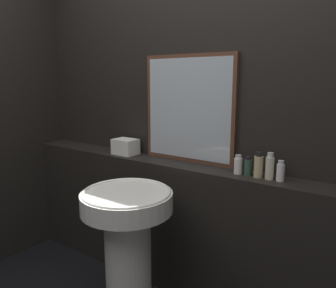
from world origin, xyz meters
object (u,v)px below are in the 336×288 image
(body_wash_bottle, at_px, (270,167))
(lotion_bottle, at_px, (258,165))
(pedestal_sink, at_px, (128,243))
(mirror, at_px, (189,109))
(conditioner_bottle, at_px, (248,167))
(shampoo_bottle, at_px, (238,165))
(towel_stack, at_px, (125,147))
(hand_soap_bottle, at_px, (281,172))

(body_wash_bottle, bearing_deg, lotion_bottle, 180.00)
(pedestal_sink, distance_m, mirror, 0.93)
(mirror, bearing_deg, conditioner_bottle, -10.99)
(mirror, bearing_deg, shampoo_bottle, -12.60)
(conditioner_bottle, xyz_separation_m, lotion_bottle, (0.06, 0.00, 0.02))
(towel_stack, height_order, body_wash_bottle, body_wash_bottle)
(mirror, height_order, towel_stack, mirror)
(mirror, height_order, body_wash_bottle, mirror)
(towel_stack, height_order, hand_soap_bottle, hand_soap_bottle)
(towel_stack, relative_size, conditioner_bottle, 1.55)
(body_wash_bottle, bearing_deg, conditioner_bottle, 180.00)
(towel_stack, bearing_deg, pedestal_sink, -47.18)
(pedestal_sink, distance_m, hand_soap_bottle, 0.94)
(lotion_bottle, bearing_deg, pedestal_sink, -137.63)
(hand_soap_bottle, bearing_deg, pedestal_sink, -143.37)
(conditioner_bottle, bearing_deg, lotion_bottle, 0.00)
(pedestal_sink, bearing_deg, hand_soap_bottle, 36.63)
(conditioner_bottle, bearing_deg, mirror, 169.01)
(conditioner_bottle, relative_size, hand_soap_bottle, 0.97)
(towel_stack, distance_m, conditioner_bottle, 0.95)
(lotion_bottle, bearing_deg, hand_soap_bottle, 0.00)
(body_wash_bottle, relative_size, hand_soap_bottle, 1.32)
(hand_soap_bottle, bearing_deg, conditioner_bottle, 180.00)
(mirror, height_order, hand_soap_bottle, mirror)
(mirror, distance_m, towel_stack, 0.58)
(shampoo_bottle, bearing_deg, towel_stack, 180.00)
(pedestal_sink, relative_size, lotion_bottle, 5.72)
(shampoo_bottle, bearing_deg, conditioner_bottle, 0.00)
(pedestal_sink, relative_size, towel_stack, 4.86)
(pedestal_sink, relative_size, body_wash_bottle, 5.58)
(body_wash_bottle, xyz_separation_m, hand_soap_bottle, (0.06, 0.00, -0.02))
(conditioner_bottle, height_order, hand_soap_bottle, hand_soap_bottle)
(pedestal_sink, height_order, body_wash_bottle, body_wash_bottle)
(lotion_bottle, distance_m, hand_soap_bottle, 0.13)
(pedestal_sink, bearing_deg, body_wash_bottle, 39.24)
(pedestal_sink, relative_size, hand_soap_bottle, 7.34)
(mirror, relative_size, conditioner_bottle, 6.31)
(towel_stack, bearing_deg, lotion_bottle, 0.00)
(towel_stack, relative_size, hand_soap_bottle, 1.51)
(conditioner_bottle, bearing_deg, shampoo_bottle, 180.00)
(towel_stack, relative_size, body_wash_bottle, 1.15)
(hand_soap_bottle, bearing_deg, lotion_bottle, 180.00)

